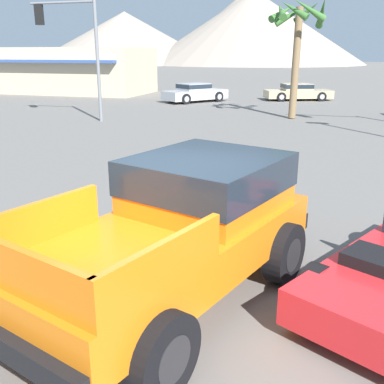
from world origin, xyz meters
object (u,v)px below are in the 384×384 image
Objects in this scene: orange_pickup_truck at (184,221)px; parked_car_tan at (298,92)px; palm_tree_tall at (298,28)px; parked_car_silver at (195,92)px; traffic_light_crosswalk at (72,36)px.

parked_car_tan is (-0.66, 26.93, -0.47)m from orange_pickup_truck.
parked_car_silver is at bearing 139.78° from palm_tree_tall.
traffic_light_crosswalk is at bearing -58.24° from parked_car_tan.
traffic_light_crosswalk is (-3.08, -9.60, 3.28)m from parked_car_silver.
palm_tree_tall is (0.49, -9.04, 3.71)m from parked_car_tan.
parked_car_tan is 16.28m from traffic_light_crosswalk.
orange_pickup_truck is 18.18m from palm_tree_tall.
parked_car_tan is at bearing -126.63° from traffic_light_crosswalk.
orange_pickup_truck is at bearing -89.45° from palm_tree_tall.
parked_car_silver is 10.60m from traffic_light_crosswalk.
orange_pickup_truck is 24.79m from parked_car_silver.
parked_car_silver is at bearing -85.26° from parked_car_tan.
parked_car_silver is 0.80× the size of traffic_light_crosswalk.
traffic_light_crosswalk is 0.99× the size of palm_tree_tall.
palm_tree_tall is (-0.17, 17.89, 3.24)m from orange_pickup_truck.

